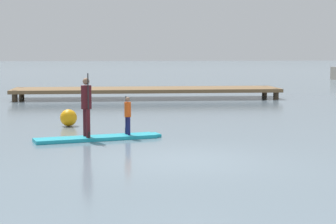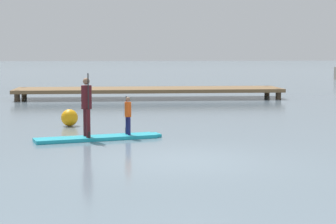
{
  "view_description": "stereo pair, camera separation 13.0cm",
  "coord_description": "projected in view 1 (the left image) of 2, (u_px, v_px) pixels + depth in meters",
  "views": [
    {
      "loc": [
        -1.66,
        -13.78,
        2.55
      ],
      "look_at": [
        -0.09,
        2.53,
        0.84
      ],
      "focal_mm": 64.27,
      "sensor_mm": 36.0,
      "label": 1
    },
    {
      "loc": [
        -1.53,
        -13.8,
        2.55
      ],
      "look_at": [
        -0.09,
        2.53,
        0.84
      ],
      "focal_mm": 64.27,
      "sensor_mm": 36.0,
      "label": 2
    }
  ],
  "objects": [
    {
      "name": "ground_plane",
      "position": [
        182.0,
        159.0,
        14.07
      ],
      "size": [
        240.0,
        240.0,
        0.0
      ],
      "primitive_type": "plane",
      "color": "slate"
    },
    {
      "name": "paddleboard_near",
      "position": [
        98.0,
        138.0,
        17.05
      ],
      "size": [
        3.65,
        1.61,
        0.1
      ],
      "color": "#1E9EB2",
      "rests_on": "ground"
    },
    {
      "name": "paddler_adult",
      "position": [
        86.0,
        103.0,
        16.81
      ],
      "size": [
        0.36,
        0.51,
        1.8
      ],
      "color": "#4C1419",
      "rests_on": "paddleboard_near"
    },
    {
      "name": "paddler_child_solo",
      "position": [
        128.0,
        114.0,
        17.31
      ],
      "size": [
        0.24,
        0.38,
        1.11
      ],
      "color": "#19194C",
      "rests_on": "paddleboard_near"
    },
    {
      "name": "floating_dock",
      "position": [
        147.0,
        90.0,
        31.28
      ],
      "size": [
        13.75,
        2.91,
        0.55
      ],
      "color": "brown",
      "rests_on": "ground"
    },
    {
      "name": "mooring_buoy_far",
      "position": [
        69.0,
        118.0,
        20.04
      ],
      "size": [
        0.57,
        0.57,
        0.57
      ],
      "primitive_type": "sphere",
      "color": "orange",
      "rests_on": "ground"
    }
  ]
}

